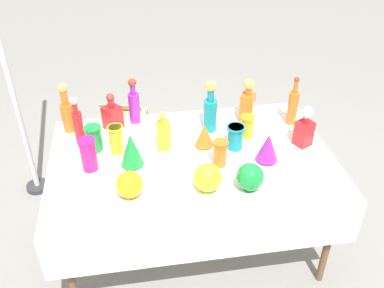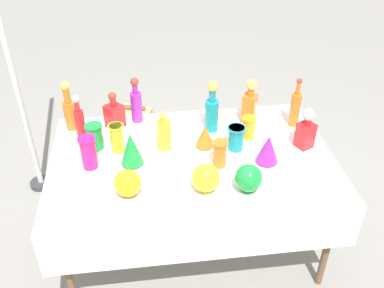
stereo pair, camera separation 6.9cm
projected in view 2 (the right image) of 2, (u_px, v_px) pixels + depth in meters
ground_plane at (192, 241)px, 3.10m from camera, size 40.00×40.00×0.00m
display_table at (193, 167)px, 2.67m from camera, size 1.76×1.12×0.76m
tall_bottle_0 at (212, 110)px, 2.83m from camera, size 0.09×0.09×0.37m
tall_bottle_1 at (69, 109)px, 2.85m from camera, size 0.08×0.08×0.36m
tall_bottle_2 at (80, 121)px, 2.75m from camera, size 0.06×0.06×0.32m
tall_bottle_3 at (295, 108)px, 2.89m from camera, size 0.07×0.07×0.36m
tall_bottle_4 at (136, 103)px, 2.94m from camera, size 0.08×0.08×0.33m
square_decanter_0 at (114, 114)px, 2.90m from camera, size 0.15×0.15×0.26m
square_decanter_1 at (164, 133)px, 2.69m from camera, size 0.09×0.09×0.27m
square_decanter_2 at (306, 130)px, 2.69m from camera, size 0.13×0.13×0.28m
square_decanter_3 at (250, 103)px, 2.93m from camera, size 0.12×0.12×0.32m
slender_vase_0 at (88, 152)px, 2.52m from camera, size 0.10×0.10×0.21m
slender_vase_1 at (95, 136)px, 2.70m from camera, size 0.11×0.11×0.17m
slender_vase_2 at (117, 137)px, 2.66m from camera, size 0.10×0.10×0.19m
slender_vase_3 at (236, 137)px, 2.69m from camera, size 0.12×0.12×0.16m
slender_vase_4 at (249, 127)px, 2.80m from camera, size 0.09×0.09×0.15m
slender_vase_5 at (220, 153)px, 2.55m from camera, size 0.09×0.09×0.17m
fluted_vase_0 at (205, 135)px, 2.72m from camera, size 0.12×0.12×0.16m
fluted_vase_1 at (131, 148)px, 2.55m from camera, size 0.14×0.14×0.22m
fluted_vase_2 at (268, 149)px, 2.57m from camera, size 0.14×0.14×0.19m
round_bowl_0 at (128, 183)px, 2.33m from camera, size 0.15×0.15×0.16m
round_bowl_1 at (249, 178)px, 2.36m from camera, size 0.16×0.16×0.17m
round_bowl_2 at (206, 178)px, 2.36m from camera, size 0.16×0.16×0.17m
price_tag_left at (199, 213)px, 2.24m from camera, size 0.06×0.02×0.04m
price_tag_center at (184, 211)px, 2.24m from camera, size 0.06×0.02×0.04m
price_tag_right at (250, 204)px, 2.29m from camera, size 0.06×0.03×0.04m
cardboard_box_behind_left at (127, 134)px, 3.91m from camera, size 0.49×0.46×0.46m
canopy_pole at (11, 69)px, 3.00m from camera, size 0.18×0.18×2.66m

